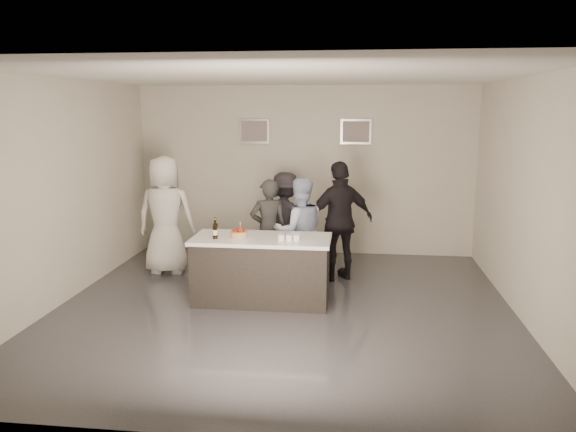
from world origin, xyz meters
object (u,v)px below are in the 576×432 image
Objects in this scene: beer_bottle_b at (215,229)px; person_main_black at (269,230)px; bar_counter at (262,269)px; person_guest_right at (340,221)px; beer_bottle_a at (215,226)px; person_guest_left at (166,215)px; person_main_blue at (300,231)px; person_guest_back at (285,219)px; cake at (239,235)px.

person_main_black is (0.55, 1.11, -0.25)m from beer_bottle_b.
bar_counter is 1.61m from person_guest_right.
beer_bottle_a is at bearing 44.03° from person_main_black.
beer_bottle_a is 2.02m from person_guest_right.
person_guest_left reaches higher than person_guest_right.
person_guest_right reaches higher than person_main_black.
beer_bottle_a is at bearing 132.55° from person_guest_left.
person_guest_left is at bearing -27.04° from person_guest_right.
beer_bottle_a is (-0.63, 0.01, 0.58)m from bar_counter.
bar_counter is 1.02× the size of person_guest_right.
beer_bottle_b is 1.46m from person_main_blue.
person_guest_right is at bearing 38.78° from beer_bottle_b.
beer_bottle_a and beer_bottle_b have the same top height.
beer_bottle_a is 1.38m from person_main_blue.
person_guest_back is at bearing -160.65° from person_guest_left.
person_guest_right reaches higher than bar_counter.
bar_counter is at bearing 78.47° from person_main_black.
bar_counter is at bearing 14.00° from beer_bottle_b.
beer_bottle_b is 0.14× the size of person_guest_left.
cake reaches higher than bar_counter.
beer_bottle_b is 1.26m from person_main_black.
person_guest_right is at bearing 34.65° from beer_bottle_a.
beer_bottle_b is at bearing 89.66° from person_guest_back.
person_guest_left is (-1.68, 0.21, 0.16)m from person_main_black.
beer_bottle_a is 1.98m from person_guest_back.
person_guest_left is at bearing 133.34° from beer_bottle_a.
beer_bottle_a is at bearing 87.20° from person_guest_back.
beer_bottle_b is 2.12m from person_guest_back.
person_guest_right is (1.62, 1.30, -0.12)m from beer_bottle_b.
beer_bottle_b is at bearing 129.82° from person_guest_left.
bar_counter is 1.18× the size of person_guest_back.
cake is 1.93m from person_guest_back.
person_guest_back is (0.09, 1.84, 0.34)m from bar_counter.
person_guest_right is at bearing 175.79° from person_main_black.
beer_bottle_a reaches higher than cake.
beer_bottle_b is (-0.30, -0.10, 0.09)m from cake.
beer_bottle_a is 0.16m from beer_bottle_b.
beer_bottle_a is at bearing 179.23° from bar_counter.
person_main_blue reaches higher than bar_counter.
cake is at bearing 97.26° from person_guest_back.
person_main_blue is (1.07, 0.84, -0.22)m from beer_bottle_a.
cake is at bearing 34.22° from person_main_blue.
person_main_black is 0.83× the size of person_guest_left.
person_main_black is at bearing -16.46° from person_guest_right.
beer_bottle_b is at bearing -166.00° from bar_counter.
person_guest_back is (0.38, 1.89, -0.15)m from cake.
person_guest_left is 2.76m from person_guest_right.
beer_bottle_b is at bearing -161.94° from cake.
beer_bottle_b reaches higher than bar_counter.
person_guest_left reaches higher than person_guest_back.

